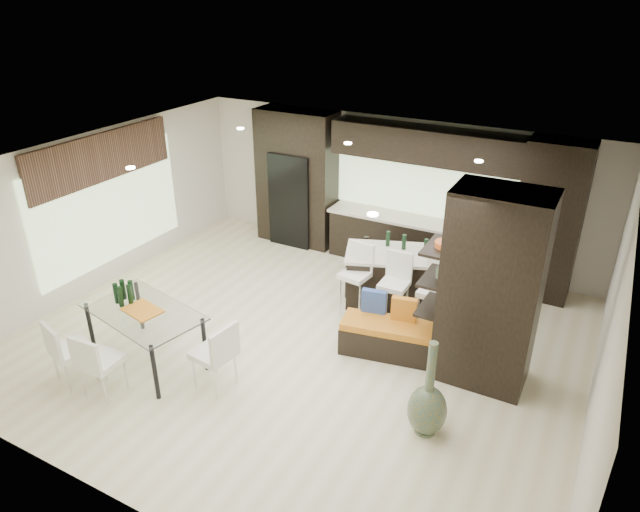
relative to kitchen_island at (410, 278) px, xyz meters
The scene contains 22 objects.
ground 2.16m from the kitchen_island, 119.57° to the right, with size 8.00×8.00×0.00m, color beige.
back_wall 2.16m from the kitchen_island, 122.20° to the left, with size 8.00×0.02×2.70m, color silver.
left_wall 5.45m from the kitchen_island, 159.95° to the right, with size 0.02×7.00×2.70m, color silver.
right_wall 3.60m from the kitchen_island, 31.92° to the right, with size 0.02×7.00×2.70m, color silver.
ceiling 3.09m from the kitchen_island, 119.57° to the right, with size 8.00×7.00×0.02m, color white.
window_left 5.34m from the kitchen_island, 161.84° to the right, with size 0.04×3.20×1.90m, color #B2D199.
window_back 2.01m from the kitchen_island, 105.36° to the left, with size 3.40×0.04×1.20m, color #B2D199.
stone_accent 5.54m from the kitchen_island, 161.74° to the right, with size 0.08×3.00×0.80m, color brown.
ceiling_spots 2.93m from the kitchen_island, 123.29° to the right, with size 4.00×3.00×0.02m, color white.
back_cabinetry 1.70m from the kitchen_island, 112.29° to the left, with size 6.80×0.68×2.70m, color black.
refrigerator 3.25m from the kitchen_island, 156.53° to the left, with size 0.90×0.68×1.90m, color black.
partition_column 2.30m from the kitchen_island, 42.82° to the right, with size 1.20×0.80×2.70m, color black.
kitchen_island is the anchor object (origin of this frame).
stool_left 1.02m from the kitchen_island, 130.43° to the right, with size 0.43×0.43×0.97m, color white.
stool_mid 0.78m from the kitchen_island, 90.00° to the right, with size 0.42×0.42×0.96m, color white.
stool_right 1.04m from the kitchen_island, 50.16° to the right, with size 0.46×0.46×1.04m, color white.
bench 1.59m from the kitchen_island, 81.47° to the right, with size 1.34×0.52×0.52m, color black.
floor_vase 3.10m from the kitchen_island, 66.08° to the right, with size 0.47×0.47×1.29m, color #4B5A40, non-canonical shape.
dining_table 4.29m from the kitchen_island, 128.90° to the right, with size 1.73×0.97×0.83m, color white.
chair_near 4.94m from the kitchen_island, 123.03° to the right, with size 0.48×0.48×0.88m, color white.
chair_far 5.25m from the kitchen_island, 127.97° to the right, with size 0.48×0.48×0.88m, color white.
chair_end 3.66m from the kitchen_island, 114.24° to the right, with size 0.50×0.50×0.92m, color white.
Camera 1 is at (3.68, -6.24, 4.94)m, focal length 32.00 mm.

